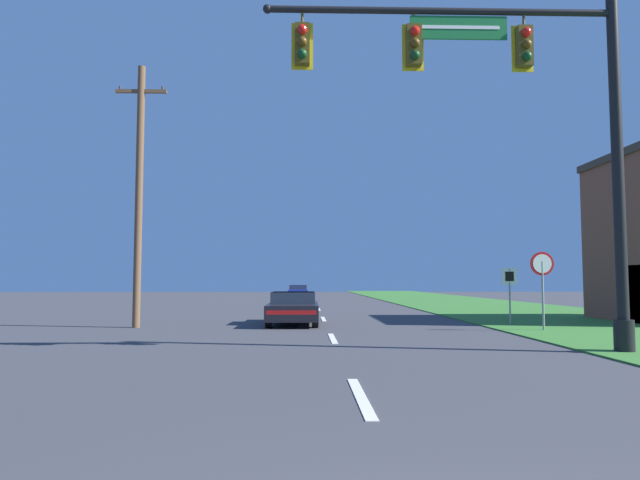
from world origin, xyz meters
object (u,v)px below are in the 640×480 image
car_ahead (293,308)px  route_sign_post (509,283)px  far_car (298,291)px  utility_pole_near (139,191)px  signal_mast (525,114)px  stop_sign (542,273)px

car_ahead → route_sign_post: size_ratio=2.28×
far_car → route_sign_post: (8.00, -32.95, 0.92)m
far_car → utility_pole_near: utility_pole_near is taller
signal_mast → stop_sign: (2.59, 5.46, -3.57)m
route_sign_post → utility_pole_near: bearing=-178.3°
car_ahead → utility_pole_near: utility_pole_near is taller
signal_mast → utility_pole_near: (-10.89, 7.24, -0.67)m
far_car → utility_pole_near: (-5.20, -33.35, 4.17)m
car_ahead → far_car: 31.93m
far_car → stop_sign: size_ratio=1.80×
car_ahead → far_car: same height
signal_mast → stop_sign: signal_mast is taller
route_sign_post → utility_pole_near: (-13.19, -0.39, 3.25)m
stop_sign → route_sign_post: 2.22m
route_sign_post → utility_pole_near: size_ratio=0.22×
signal_mast → car_ahead: signal_mast is taller
signal_mast → route_sign_post: (2.30, 7.63, -3.91)m
car_ahead → far_car: size_ratio=1.03×
route_sign_post → stop_sign: bearing=-82.4°
route_sign_post → car_ahead: bearing=172.5°
signal_mast → car_ahead: size_ratio=1.88×
car_ahead → utility_pole_near: size_ratio=0.50×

